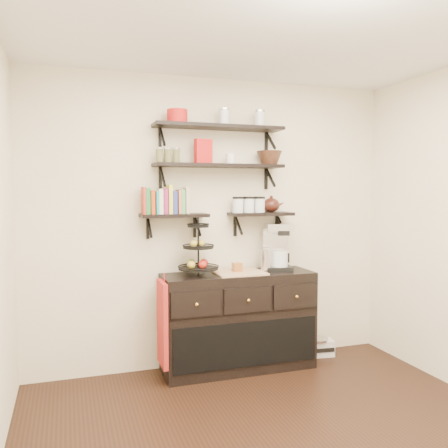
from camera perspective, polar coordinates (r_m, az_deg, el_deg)
ceiling at (r=3.05m, az=9.61°, el=24.00°), size 3.50×3.50×0.02m
back_wall at (r=4.50m, az=-1.12°, el=0.13°), size 3.50×0.02×2.70m
shelf_top at (r=4.40m, az=-0.62°, el=11.55°), size 1.20×0.27×0.23m
shelf_mid at (r=4.37m, az=-0.61°, el=6.99°), size 1.20×0.27×0.23m
shelf_low_left at (r=4.27m, az=-6.04°, el=0.94°), size 0.60×0.25×0.23m
shelf_low_right at (r=4.52m, az=4.41°, el=1.13°), size 0.60×0.25×0.23m
cookbooks at (r=4.25m, az=-6.92°, el=2.78°), size 0.40×0.15×0.26m
glass_canisters at (r=4.47m, az=3.01°, el=2.22°), size 0.32×0.10×0.13m
sideboard at (r=4.48m, az=1.73°, el=-11.57°), size 1.40×0.50×0.92m
fruit_stand at (r=4.24m, az=-3.07°, el=-3.77°), size 0.36×0.36×0.52m
candle at (r=4.37m, az=1.59°, el=-5.20°), size 0.08×0.08×0.08m
coffee_maker at (r=4.53m, az=6.41°, el=-2.88°), size 0.29×0.28×0.45m
thermal_carafe at (r=4.44m, az=5.15°, el=-4.35°), size 0.11×0.11×0.22m
apron at (r=4.18m, az=-7.42°, el=-11.79°), size 0.04×0.31×0.73m
radio at (r=5.00m, az=11.27°, el=-14.32°), size 0.31×0.22×0.18m
recipe_box at (r=4.33m, az=-2.51°, el=8.71°), size 0.17×0.10×0.22m
walnut_bowl at (r=4.55m, az=5.47°, el=7.91°), size 0.24×0.24×0.13m
ramekins at (r=4.40m, az=0.78°, el=7.83°), size 0.09×0.09×0.10m
teapot at (r=4.56m, az=5.71°, el=2.43°), size 0.24×0.20×0.16m
red_pot at (r=4.30m, az=-5.65°, el=12.75°), size 0.18×0.18×0.12m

